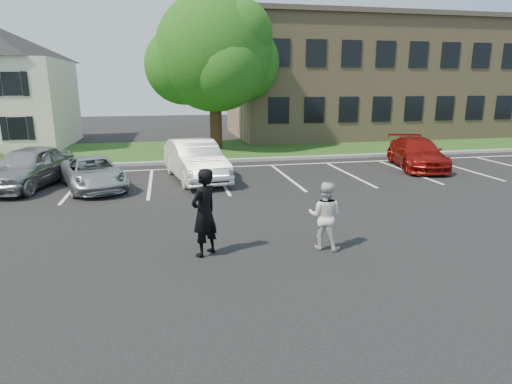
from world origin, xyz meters
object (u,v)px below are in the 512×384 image
at_px(office_building, 379,79).
at_px(car_red_compact, 417,153).
at_px(tree, 216,55).
at_px(car_white_sedan, 195,160).
at_px(car_silver_west, 29,167).
at_px(car_silver_minivan, 93,173).
at_px(man_black_suit, 204,213).
at_px(man_white_shirt, 325,216).

relative_size(office_building, car_red_compact, 4.78).
bearing_deg(tree, car_white_sedan, -103.13).
relative_size(office_building, car_silver_west, 4.95).
distance_m(tree, car_silver_west, 12.28).
relative_size(car_silver_west, car_silver_minivan, 1.08).
bearing_deg(car_red_compact, man_black_suit, -126.49).
height_order(office_building, car_white_sedan, office_building).
bearing_deg(car_silver_west, man_white_shirt, -27.91).
relative_size(office_building, car_silver_minivan, 5.36).
bearing_deg(car_silver_minivan, man_black_suit, -82.95).
xyz_separation_m(man_black_suit, car_silver_minivan, (-3.49, 7.32, -0.43)).
bearing_deg(man_black_suit, office_building, -168.39).
distance_m(tree, car_silver_minivan, 11.45).
xyz_separation_m(man_black_suit, car_white_sedan, (0.36, 8.01, -0.21)).
bearing_deg(car_silver_west, office_building, 48.25).
bearing_deg(car_silver_minivan, car_silver_west, 145.24).
bearing_deg(office_building, tree, -156.64).
xyz_separation_m(tree, car_red_compact, (8.39, -7.56, -4.67)).
bearing_deg(man_white_shirt, office_building, -89.72).
bearing_deg(man_black_suit, car_silver_west, -96.81).
bearing_deg(tree, car_red_compact, -42.03).
height_order(man_black_suit, car_silver_minivan, man_black_suit).
xyz_separation_m(car_silver_west, car_red_compact, (16.50, 0.44, -0.09)).
height_order(tree, man_white_shirt, tree).
height_order(tree, car_white_sedan, tree).
bearing_deg(car_silver_west, man_black_suit, -38.22).
bearing_deg(man_white_shirt, tree, -57.86).
bearing_deg(car_silver_minivan, car_white_sedan, -8.30).
xyz_separation_m(tree, car_silver_minivan, (-5.72, -8.70, -4.77)).
distance_m(man_white_shirt, car_red_compact, 11.66).
bearing_deg(car_silver_west, tree, 60.08).
bearing_deg(car_white_sedan, car_silver_minivan, 179.90).
relative_size(man_white_shirt, car_silver_minivan, 0.39).
height_order(tree, man_black_suit, tree).
relative_size(office_building, tree, 2.55).
xyz_separation_m(man_white_shirt, car_silver_west, (-8.69, 8.22, -0.04)).
bearing_deg(car_red_compact, office_building, 85.27).
xyz_separation_m(car_white_sedan, car_red_compact, (10.26, 0.45, -0.12)).
xyz_separation_m(car_silver_west, car_silver_minivan, (2.40, -0.70, -0.19)).
height_order(car_silver_minivan, car_white_sedan, car_white_sedan).
relative_size(tree, car_silver_minivan, 2.10).
bearing_deg(man_black_suit, tree, -141.02).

